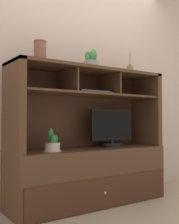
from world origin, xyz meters
TOP-DOWN VIEW (x-y plane):
  - floor_plane at (0.00, 0.00)m, footprint 6.00×6.00m
  - back_wall at (0.00, 0.27)m, footprint 6.00×0.02m
  - media_console at (0.00, 0.01)m, footprint 1.65×0.52m
  - tv_monitor at (0.30, 0.01)m, footprint 0.54×0.24m
  - potted_orchid at (-0.44, -0.04)m, footprint 0.16×0.16m
  - magazine_stack_left at (0.01, 0.01)m, footprint 0.39×0.28m
  - diffuser_bottle at (0.54, -0.02)m, footprint 0.07×0.07m
  - potted_succulent at (0.00, -0.02)m, footprint 0.16×0.16m
  - ceramic_vase at (-0.54, 0.03)m, footprint 0.12×0.12m

SIDE VIEW (x-z plane):
  - floor_plane at x=0.00m, z-range -0.02..0.00m
  - media_console at x=0.00m, z-range -0.25..1.11m
  - potted_orchid at x=-0.44m, z-range 0.52..0.73m
  - tv_monitor at x=0.30m, z-range 0.53..0.93m
  - magazine_stack_left at x=0.01m, z-range 1.11..1.14m
  - back_wall at x=0.00m, z-range 0.00..2.80m
  - diffuser_bottle at x=0.54m, z-range 1.29..1.53m
  - potted_succulent at x=0.00m, z-range 1.34..1.55m
  - ceramic_vase at x=-0.54m, z-range 1.36..1.58m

